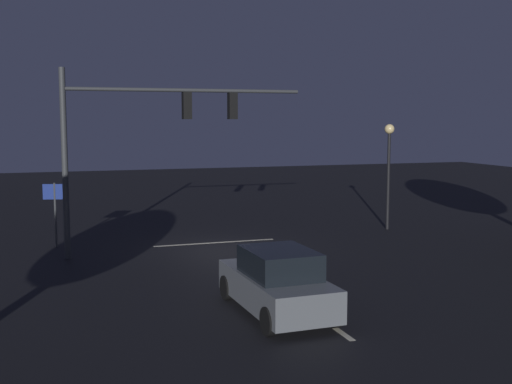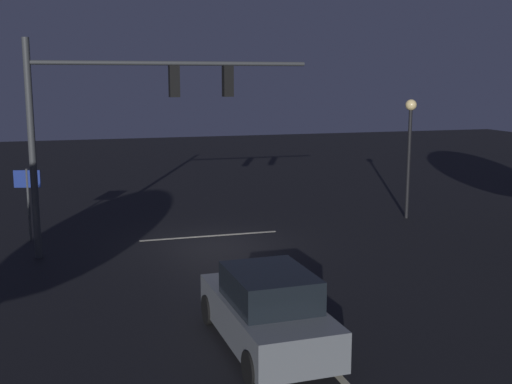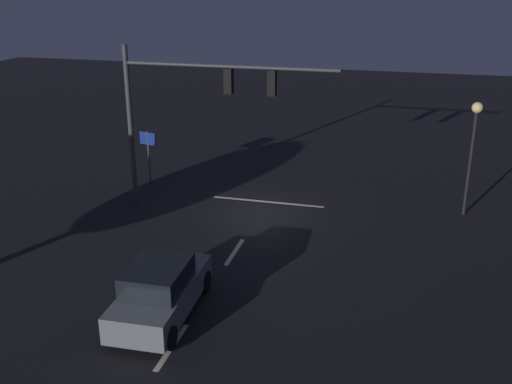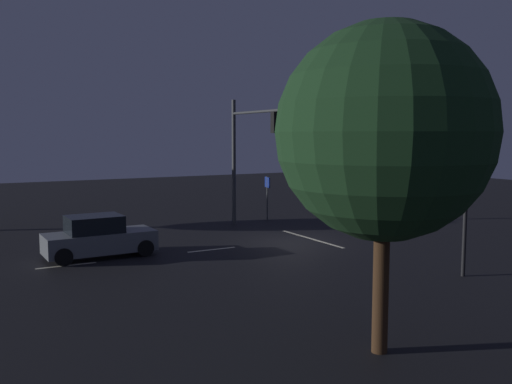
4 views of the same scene
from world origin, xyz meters
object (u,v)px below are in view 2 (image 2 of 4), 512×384
Objects in this scene: traffic_signal_assembly at (126,106)px; street_lamp_left_kerb at (410,135)px; car_approaching at (267,311)px; route_sign at (28,189)px.

street_lamp_left_kerb is (-11.20, -1.86, -1.37)m from traffic_signal_assembly.
traffic_signal_assembly is at bearing 9.44° from street_lamp_left_kerb.
street_lamp_left_kerb reaches higher than car_approaching.
traffic_signal_assembly is 2.03× the size of car_approaching.
route_sign is at bearing -1.79° from street_lamp_left_kerb.
street_lamp_left_kerb is at bearing -131.45° from car_approaching.
traffic_signal_assembly reaches higher than street_lamp_left_kerb.
traffic_signal_assembly is 4.92m from route_sign.
street_lamp_left_kerb is 14.51m from route_sign.
car_approaching is 14.13m from street_lamp_left_kerb.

